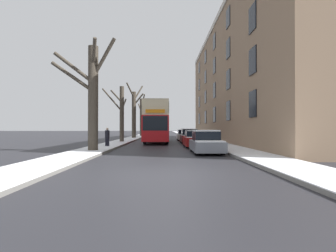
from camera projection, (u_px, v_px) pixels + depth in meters
ground_plane at (165, 175)px, 8.63m from camera, size 320.00×320.00×0.00m
sidewalk_left at (144, 135)px, 61.56m from camera, size 2.29×130.00×0.16m
sidewalk_right at (185, 135)px, 61.69m from camera, size 2.29×130.00×0.16m
terrace_facade_right at (252, 81)px, 31.23m from camera, size 9.10×38.32×14.53m
bare_tree_left_0 at (92, 94)px, 16.85m from camera, size 4.33×1.60×7.22m
bare_tree_left_1 at (121, 113)px, 28.20m from camera, size 2.38×2.37×6.09m
bare_tree_left_2 at (134, 113)px, 39.78m from camera, size 2.56×3.16×8.32m
bare_tree_left_3 at (142, 116)px, 50.36m from camera, size 2.56×3.35×7.97m
double_decker_bus at (157, 121)px, 28.67m from camera, size 2.52×10.57×4.26m
parked_car_0 at (206, 143)px, 16.30m from camera, size 1.75×3.94×1.45m
parked_car_1 at (196, 139)px, 21.55m from camera, size 1.90×3.97×1.39m
parked_car_2 at (189, 137)px, 27.40m from camera, size 1.75×4.01×1.53m
parked_car_3 at (184, 135)px, 33.89m from camera, size 1.89×4.58×1.42m
pedestrian_left_sidewalk at (107, 137)px, 20.63m from camera, size 0.35×0.35×1.61m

